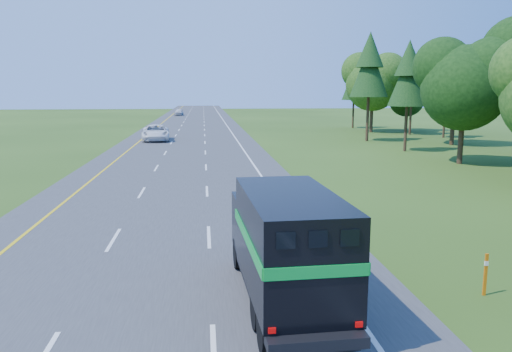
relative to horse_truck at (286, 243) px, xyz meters
name	(u,v)px	position (x,y,z in m)	size (l,w,h in m)	color
road	(189,140)	(-3.81, 45.42, -1.70)	(15.00, 260.00, 0.04)	#38383A
lane_markings	(189,140)	(-3.81, 45.42, -1.67)	(11.15, 260.00, 0.01)	yellow
tree_wall_right	(509,87)	(22.19, 25.42, 4.28)	(16.00, 100.00, 12.00)	#12340E
horse_truck	(286,243)	(0.00, 0.00, 0.00)	(2.49, 7.17, 3.14)	black
white_suv	(156,133)	(-7.54, 45.19, -0.78)	(2.98, 6.47, 1.80)	white
far_car	(179,112)	(-7.60, 102.75, -0.92)	(1.78, 4.43, 1.51)	silver
delineator	(486,273)	(5.69, 0.00, -1.06)	(0.10, 0.06, 1.23)	orange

